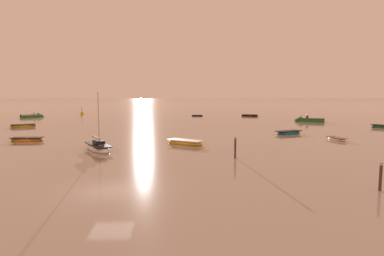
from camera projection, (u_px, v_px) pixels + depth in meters
name	position (u px, v px, depth m)	size (l,w,h in m)	color
ground_plane	(111.00, 191.00, 19.74)	(800.00, 800.00, 0.00)	gray
rowboat_moored_0	(185.00, 143.00, 37.81)	(4.70, 3.87, 0.73)	gold
motorboat_moored_0	(35.00, 116.00, 81.92)	(5.50, 4.88, 1.89)	#23602D
rowboat_moored_1	(289.00, 133.00, 47.58)	(4.51, 3.13, 0.68)	#197084
rowboat_moored_4	(23.00, 126.00, 57.70)	(4.46, 3.27, 0.67)	gold
sailboat_moored_0	(98.00, 147.00, 33.93)	(4.21, 5.78, 6.30)	white
rowboat_moored_5	(250.00, 115.00, 85.30)	(4.69, 3.18, 0.70)	black
rowboat_moored_6	(197.00, 116.00, 85.85)	(3.04, 1.30, 0.47)	black
motorboat_moored_3	(306.00, 120.00, 68.72)	(6.29, 4.01, 2.04)	#23602D
rowboat_moored_8	(27.00, 140.00, 40.45)	(4.00, 1.42, 0.63)	orange
rowboat_moored_9	(337.00, 139.00, 41.28)	(1.61, 3.30, 0.50)	white
channel_buoy	(82.00, 113.00, 92.35)	(0.90, 0.90, 2.30)	gold
mooring_post_near	(380.00, 178.00, 19.63)	(0.22, 0.22, 1.86)	#443323
mooring_post_left	(235.00, 148.00, 29.75)	(0.22, 0.22, 2.11)	#473323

